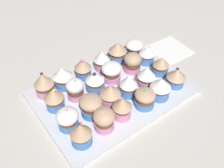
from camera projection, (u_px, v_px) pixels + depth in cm
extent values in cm
cube|color=beige|center=(112.00, 96.00, 86.29)|extent=(180.00, 180.00, 3.00)
cube|color=silver|center=(112.00, 92.00, 84.82)|extent=(47.78, 33.44, 1.20)
cylinder|color=#477AC6|center=(82.00, 139.00, 69.62)|extent=(5.73, 5.73, 2.68)
cylinder|color=brown|center=(81.00, 135.00, 68.33)|extent=(5.10, 5.10, 1.01)
cone|color=tan|center=(80.00, 130.00, 66.68)|extent=(5.82, 5.82, 3.74)
sphere|color=red|center=(81.00, 124.00, 65.84)|extent=(0.69, 0.69, 0.69)
cylinder|color=pink|center=(104.00, 125.00, 73.19)|extent=(5.75, 5.75, 2.34)
cylinder|color=brown|center=(104.00, 121.00, 71.90)|extent=(5.26, 5.26, 1.36)
ellipsoid|color=tan|center=(104.00, 116.00, 70.58)|extent=(6.18, 6.18, 4.09)
sphere|color=#EAD64C|center=(103.00, 112.00, 69.18)|extent=(0.69, 0.69, 0.69)
cylinder|color=pink|center=(122.00, 113.00, 75.95)|extent=(5.29, 5.29, 2.76)
cylinder|color=brown|center=(122.00, 108.00, 74.50)|extent=(4.73, 4.73, 1.42)
cone|color=tan|center=(122.00, 103.00, 72.86)|extent=(5.68, 5.68, 3.26)
sphere|color=pink|center=(122.00, 98.00, 72.03)|extent=(0.66, 0.66, 0.66)
cylinder|color=#477AC6|center=(144.00, 103.00, 79.22)|extent=(6.14, 6.14, 2.24)
cylinder|color=brown|center=(145.00, 99.00, 77.99)|extent=(5.51, 5.51, 1.30)
ellipsoid|color=tan|center=(145.00, 95.00, 76.88)|extent=(6.34, 6.34, 3.12)
sphere|color=#4CB266|center=(145.00, 91.00, 76.01)|extent=(1.06, 1.06, 1.06)
cylinder|color=#477AC6|center=(159.00, 93.00, 81.63)|extent=(6.11, 6.11, 2.77)
cylinder|color=brown|center=(160.00, 89.00, 80.19)|extent=(5.55, 5.55, 1.36)
cone|color=white|center=(161.00, 83.00, 78.53)|extent=(6.54, 6.54, 3.41)
cylinder|color=#477AC6|center=(175.00, 82.00, 85.69)|extent=(5.80, 5.80, 2.23)
cylinder|color=brown|center=(176.00, 78.00, 84.57)|extent=(5.13, 5.13, 1.00)
cone|color=tan|center=(177.00, 74.00, 83.12)|extent=(6.27, 6.27, 3.15)
sphere|color=#333338|center=(178.00, 69.00, 82.55)|extent=(0.98, 0.98, 0.98)
cylinder|color=#477AC6|center=(69.00, 124.00, 73.41)|extent=(5.77, 5.77, 2.37)
cylinder|color=brown|center=(68.00, 120.00, 72.19)|extent=(5.22, 5.22, 1.13)
ellipsoid|color=white|center=(67.00, 116.00, 71.01)|extent=(6.35, 6.35, 3.77)
sphere|color=pink|center=(67.00, 111.00, 70.06)|extent=(0.82, 0.82, 0.82)
cylinder|color=#477AC6|center=(91.00, 111.00, 76.47)|extent=(6.01, 6.01, 2.77)
cylinder|color=brown|center=(91.00, 106.00, 75.01)|extent=(5.38, 5.38, 1.44)
ellipsoid|color=tan|center=(91.00, 102.00, 73.76)|extent=(6.66, 6.66, 3.55)
cylinder|color=pink|center=(110.00, 100.00, 80.11)|extent=(5.87, 5.87, 2.23)
cylinder|color=brown|center=(110.00, 95.00, 78.82)|extent=(5.17, 5.17, 1.46)
cone|color=tan|center=(110.00, 90.00, 77.21)|extent=(6.51, 6.51, 3.17)
cylinder|color=#477AC6|center=(128.00, 91.00, 82.42)|extent=(5.42, 5.42, 2.79)
cylinder|color=brown|center=(128.00, 86.00, 81.04)|extent=(5.02, 5.02, 1.17)
cone|color=white|center=(129.00, 80.00, 79.30)|extent=(5.62, 5.62, 3.81)
cylinder|color=pink|center=(146.00, 82.00, 85.67)|extent=(5.56, 5.56, 2.31)
cylinder|color=brown|center=(146.00, 78.00, 84.38)|extent=(4.97, 4.97, 1.37)
cone|color=white|center=(147.00, 72.00, 82.64)|extent=(5.91, 5.91, 3.62)
cylinder|color=#477AC6|center=(160.00, 70.00, 89.92)|extent=(5.47, 5.47, 2.23)
cylinder|color=brown|center=(161.00, 66.00, 88.73)|extent=(5.06, 5.06, 1.15)
cone|color=tan|center=(162.00, 61.00, 87.21)|extent=(5.54, 5.54, 3.22)
cylinder|color=#477AC6|center=(56.00, 104.00, 78.32)|extent=(5.41, 5.41, 2.78)
cylinder|color=brown|center=(54.00, 100.00, 76.86)|extent=(5.05, 5.05, 1.42)
cone|color=tan|center=(53.00, 94.00, 75.14)|extent=(5.92, 5.92, 3.49)
sphere|color=#EAD64C|center=(54.00, 90.00, 73.93)|extent=(1.02, 1.02, 1.02)
cylinder|color=pink|center=(76.00, 95.00, 81.60)|extent=(5.28, 5.28, 2.25)
cylinder|color=brown|center=(75.00, 90.00, 80.28)|extent=(5.01, 5.01, 1.53)
ellipsoid|color=white|center=(75.00, 86.00, 78.86)|extent=(5.59, 5.59, 4.21)
sphere|color=#4CB266|center=(75.00, 81.00, 77.29)|extent=(0.66, 0.66, 0.66)
cylinder|color=#477AC6|center=(95.00, 86.00, 84.21)|extent=(6.08, 6.08, 2.43)
cylinder|color=brown|center=(95.00, 82.00, 82.88)|extent=(5.59, 5.59, 1.38)
cone|color=white|center=(95.00, 77.00, 81.31)|extent=(6.10, 6.10, 3.10)
sphere|color=#333338|center=(94.00, 74.00, 80.06)|extent=(1.13, 1.13, 1.13)
cylinder|color=pink|center=(112.00, 77.00, 87.24)|extent=(6.08, 6.08, 2.43)
cylinder|color=brown|center=(112.00, 73.00, 85.89)|extent=(5.40, 5.40, 1.45)
ellipsoid|color=white|center=(112.00, 68.00, 84.59)|extent=(6.65, 6.65, 3.78)
cylinder|color=pink|center=(132.00, 68.00, 90.77)|extent=(5.79, 5.79, 2.20)
cylinder|color=brown|center=(132.00, 64.00, 89.51)|extent=(5.45, 5.45, 1.43)
ellipsoid|color=tan|center=(133.00, 59.00, 88.13)|extent=(6.02, 6.02, 4.21)
cylinder|color=#477AC6|center=(146.00, 59.00, 93.91)|extent=(5.44, 5.44, 2.69)
cylinder|color=brown|center=(147.00, 55.00, 92.61)|extent=(4.92, 4.92, 1.03)
cone|color=white|center=(147.00, 50.00, 91.19)|extent=(5.71, 5.71, 3.05)
sphere|color=#EAD64C|center=(149.00, 47.00, 90.30)|extent=(0.84, 0.84, 0.84)
cylinder|color=pink|center=(46.00, 91.00, 82.52)|extent=(6.01, 6.01, 2.68)
cylinder|color=brown|center=(45.00, 86.00, 81.06)|extent=(5.72, 5.72, 1.51)
cone|color=tan|center=(43.00, 80.00, 79.15)|extent=(6.24, 6.24, 3.95)
sphere|color=#333338|center=(42.00, 74.00, 78.27)|extent=(0.97, 0.97, 0.97)
cylinder|color=#477AC6|center=(64.00, 83.00, 85.11)|extent=(5.96, 5.96, 2.62)
cylinder|color=brown|center=(63.00, 78.00, 83.65)|extent=(5.44, 5.44, 1.55)
cone|color=white|center=(62.00, 72.00, 81.81)|extent=(6.38, 6.38, 3.72)
cylinder|color=#477AC6|center=(83.00, 74.00, 88.31)|extent=(5.36, 5.36, 2.60)
cylinder|color=brown|center=(83.00, 70.00, 86.97)|extent=(5.01, 5.01, 1.24)
cone|color=tan|center=(82.00, 64.00, 85.24)|extent=(5.79, 5.79, 3.73)
sphere|color=pink|center=(82.00, 61.00, 83.70)|extent=(1.15, 1.15, 1.15)
cylinder|color=pink|center=(102.00, 66.00, 91.33)|extent=(5.29, 5.29, 2.54)
cylinder|color=brown|center=(102.00, 61.00, 89.97)|extent=(4.83, 4.83, 1.37)
cone|color=white|center=(102.00, 56.00, 88.24)|extent=(5.68, 5.68, 3.57)
sphere|color=#EAD64C|center=(100.00, 52.00, 87.22)|extent=(0.87, 0.87, 0.87)
cylinder|color=#477AC6|center=(118.00, 57.00, 94.87)|extent=(6.02, 6.02, 2.48)
cylinder|color=brown|center=(118.00, 53.00, 93.48)|extent=(5.47, 5.47, 1.52)
cone|color=tan|center=(118.00, 47.00, 91.71)|extent=(6.59, 6.59, 3.56)
cylinder|color=#477AC6|center=(134.00, 52.00, 97.20)|extent=(5.92, 5.92, 2.27)
cylinder|color=brown|center=(134.00, 49.00, 96.04)|extent=(5.34, 5.34, 1.05)
ellipsoid|color=white|center=(134.00, 45.00, 94.94)|extent=(6.42, 6.42, 3.49)
cube|color=white|center=(170.00, 49.00, 101.77)|extent=(14.47, 14.33, 0.60)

